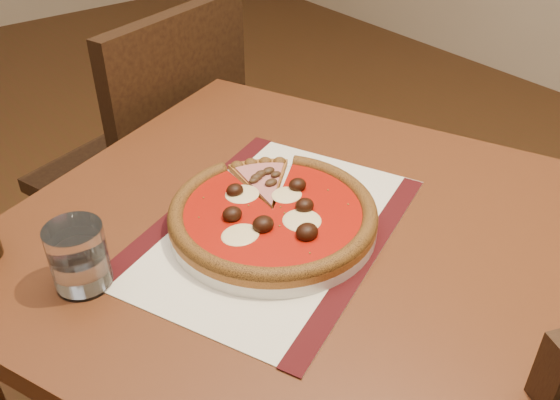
# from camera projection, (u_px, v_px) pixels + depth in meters

# --- Properties ---
(table) EXTENTS (1.05, 1.05, 0.75)m
(table) POSITION_uv_depth(u_px,v_px,m) (288.00, 272.00, 0.96)
(table) COLOR brown
(table) RESTS_ON ground
(chair_far) EXTENTS (0.54, 0.54, 0.91)m
(chair_far) POSITION_uv_depth(u_px,v_px,m) (157.00, 157.00, 1.51)
(chair_far) COLOR black
(chair_far) RESTS_ON ground
(placemat) EXTENTS (0.55, 0.48, 0.00)m
(placemat) POSITION_uv_depth(u_px,v_px,m) (273.00, 228.00, 0.89)
(placemat) COLOR white
(placemat) RESTS_ON table
(plate) EXTENTS (0.31, 0.31, 0.02)m
(plate) POSITION_uv_depth(u_px,v_px,m) (273.00, 222.00, 0.88)
(plate) COLOR white
(plate) RESTS_ON placemat
(pizza) EXTENTS (0.31, 0.31, 0.04)m
(pizza) POSITION_uv_depth(u_px,v_px,m) (273.00, 212.00, 0.87)
(pizza) COLOR #A76928
(pizza) RESTS_ON plate
(ham_slice) EXTENTS (0.11, 0.14, 0.02)m
(ham_slice) POSITION_uv_depth(u_px,v_px,m) (271.00, 177.00, 0.96)
(ham_slice) COLOR #A76928
(ham_slice) RESTS_ON plate
(water_glass) EXTENTS (0.09, 0.09, 0.09)m
(water_glass) POSITION_uv_depth(u_px,v_px,m) (79.00, 257.00, 0.77)
(water_glass) COLOR white
(water_glass) RESTS_ON table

